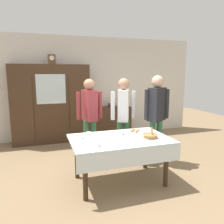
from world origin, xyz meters
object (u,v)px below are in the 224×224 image
wall_cabinet (51,104)px  book_stack (112,105)px  person_by_cabinet (90,111)px  spoon_far_right (114,133)px  tea_cup_front_edge (89,134)px  person_beside_shelf (157,110)px  mantel_clock (52,59)px  tea_cup_back_edge (98,145)px  person_behind_table_right (123,111)px  bread_basket (150,136)px  spoon_center (92,141)px  tea_cup_near_left (81,138)px  dining_table (121,145)px  bookshelf_low (112,121)px  tea_cup_mid_left (121,133)px  pastry_plate (135,131)px

wall_cabinet → book_stack: wall_cabinet is taller
wall_cabinet → person_by_cabinet: size_ratio=1.19×
spoon_far_right → person_by_cabinet: person_by_cabinet is taller
tea_cup_front_edge → person_beside_shelf: (1.39, 0.26, 0.28)m
mantel_clock → tea_cup_back_edge: 3.16m
mantel_clock → tea_cup_front_edge: bearing=-80.0°
person_behind_table_right → person_by_cabinet: person_behind_table_right is taller
bread_basket → spoon_center: bearing=174.0°
tea_cup_near_left → person_beside_shelf: size_ratio=0.08×
tea_cup_front_edge → person_beside_shelf: person_beside_shelf is taller
dining_table → bread_basket: 0.49m
spoon_far_right → person_beside_shelf: (0.95, 0.27, 0.30)m
bookshelf_low → tea_cup_mid_left: bearing=-104.6°
book_stack → tea_cup_mid_left: 2.52m
tea_cup_mid_left → person_beside_shelf: 0.98m
bookshelf_low → tea_cup_back_edge: bookshelf_low is taller
wall_cabinet → tea_cup_near_left: bearing=-82.8°
bread_basket → person_behind_table_right: bearing=94.2°
tea_cup_mid_left → dining_table: bearing=-113.2°
dining_table → bookshelf_low: size_ratio=1.48×
mantel_clock → bookshelf_low: (1.56, 0.05, -1.67)m
tea_cup_near_left → tea_cup_mid_left: bearing=3.3°
dining_table → person_beside_shelf: 1.19m
bookshelf_low → mantel_clock: bearing=-178.1°
bread_basket → pastry_plate: bearing=103.8°
tea_cup_mid_left → person_behind_table_right: 0.80m
book_stack → mantel_clock: bearing=-178.1°
spoon_far_right → spoon_center: bearing=-145.4°
pastry_plate → person_by_cabinet: bearing=124.5°
bread_basket → spoon_center: 0.93m
book_stack → person_by_cabinet: (-0.95, -1.48, 0.12)m
tea_cup_mid_left → tea_cup_near_left: bearing=-176.7°
tea_cup_mid_left → spoon_center: tea_cup_mid_left is taller
mantel_clock → person_behind_table_right: mantel_clock is taller
tea_cup_near_left → person_by_cabinet: (0.36, 1.00, 0.23)m
pastry_plate → person_by_cabinet: 1.09m
pastry_plate → tea_cup_back_edge: bearing=-145.9°
wall_cabinet → bookshelf_low: size_ratio=1.87×
bread_basket → person_by_cabinet: (-0.70, 1.26, 0.22)m
mantel_clock → spoon_far_right: bearing=-69.9°
book_stack → tea_cup_mid_left: (-0.63, -2.44, -0.11)m
tea_cup_back_edge → tea_cup_front_edge: bearing=90.3°
mantel_clock → spoon_center: size_ratio=2.02×
tea_cup_back_edge → person_behind_table_right: 1.45m
spoon_far_right → tea_cup_back_edge: bearing=-126.9°
tea_cup_back_edge → mantel_clock: bearing=98.0°
mantel_clock → pastry_plate: (1.21, -2.30, -1.32)m
pastry_plate → person_by_cabinet: (-0.60, 0.88, 0.24)m
dining_table → book_stack: book_stack is taller
mantel_clock → tea_cup_mid_left: bearing=-68.8°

